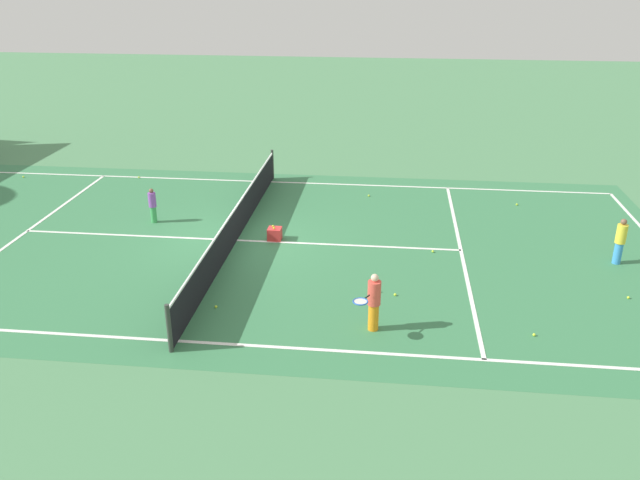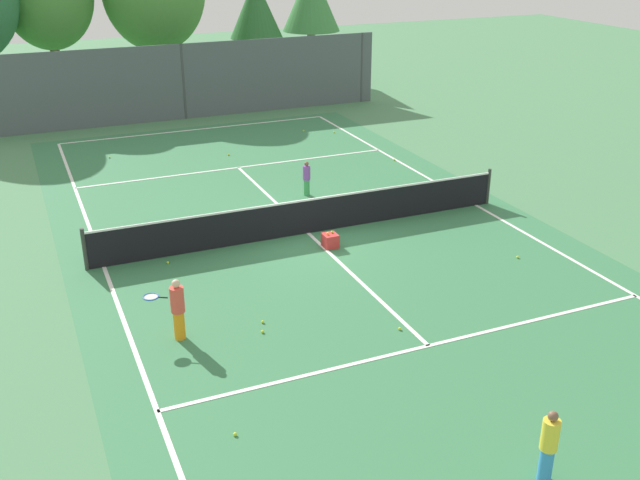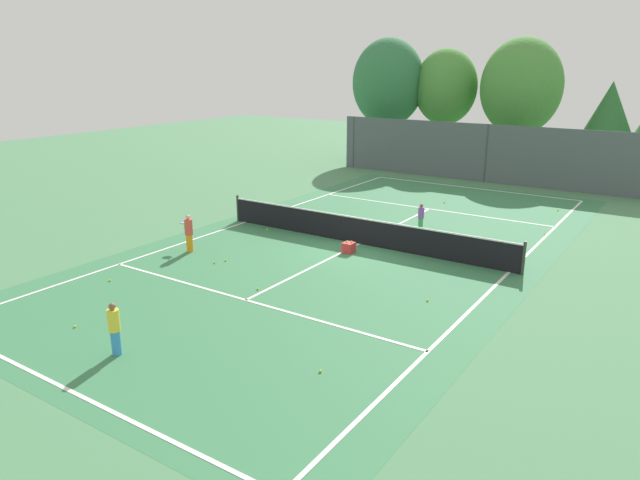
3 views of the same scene
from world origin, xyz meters
name	(u,v)px [view 2 (image 2 of 3)]	position (x,y,z in m)	size (l,w,h in m)	color
ground_plane	(308,233)	(0.00, 0.00, 0.00)	(80.00, 80.00, 0.00)	#4C8456
court_surface	(308,233)	(0.00, 0.00, 0.00)	(13.00, 25.00, 0.01)	#387A4C
tennis_net	(308,216)	(0.00, 0.00, 0.51)	(11.90, 0.10, 1.10)	#333833
perimeter_fence	(183,82)	(0.00, 14.00, 1.60)	(18.00, 0.12, 3.20)	#515B60
tree_1	(256,9)	(5.17, 19.39, 3.88)	(2.69, 2.69, 5.43)	brown
player_0	(307,178)	(1.14, 2.87, 0.56)	(0.23, 0.23, 1.09)	#3FA559
player_1	(549,446)	(-0.39, -10.45, 0.65)	(0.27, 0.27, 1.27)	#388CD8
player_2	(177,308)	(-4.56, -4.10, 0.70)	(0.84, 0.64, 1.34)	orange
ball_crate	(330,240)	(0.18, -1.09, 0.18)	(0.37, 0.39, 0.43)	red
tennis_ball_0	(229,155)	(0.11, 7.93, 0.03)	(0.07, 0.07, 0.07)	#CCE533
tennis_ball_2	(303,131)	(3.91, 9.98, 0.03)	(0.07, 0.07, 0.07)	#CCE533
tennis_ball_3	(168,263)	(-3.99, -0.44, 0.03)	(0.07, 0.07, 0.07)	#CCE533
tennis_ball_5	(262,332)	(-2.92, -4.59, 0.03)	(0.07, 0.07, 0.07)	#CCE533
tennis_ball_6	(394,160)	(5.42, 4.98, 0.03)	(0.07, 0.07, 0.07)	#CCE533
tennis_ball_7	(400,329)	(-0.23, -5.61, 0.03)	(0.07, 0.07, 0.07)	#CCE533
tennis_ball_8	(235,434)	(-4.44, -7.57, 0.03)	(0.07, 0.07, 0.07)	#CCE533
tennis_ball_10	(263,322)	(-2.78, -4.20, 0.03)	(0.07, 0.07, 0.07)	#CCE533
tennis_ball_11	(518,257)	(4.29, -3.64, 0.03)	(0.07, 0.07, 0.07)	#CCE533
tennis_ball_12	(334,132)	(4.98, 9.30, 0.03)	(0.07, 0.07, 0.07)	#CCE533
tennis_ball_13	(110,157)	(-3.97, 9.34, 0.03)	(0.07, 0.07, 0.07)	#CCE533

